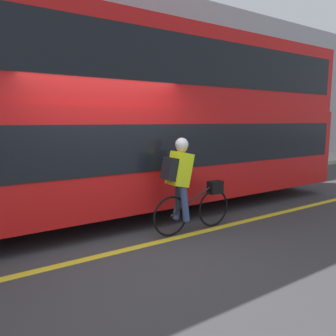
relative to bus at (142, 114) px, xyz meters
name	(u,v)px	position (x,y,z in m)	size (l,w,h in m)	color
ground_plane	(125,248)	(-1.24, -1.67, -2.01)	(80.00, 80.00, 0.00)	#38383A
road_center_line	(127,249)	(-1.24, -1.75, -2.00)	(50.00, 0.14, 0.01)	yellow
sidewalk_curb	(46,189)	(-1.24, 3.04, -1.93)	(60.00, 2.38, 0.15)	#A8A399
building_facade	(29,74)	(-1.24, 4.38, 1.19)	(60.00, 0.30, 6.39)	#9E9EA3
bus	(142,114)	(0.00, 0.00, 0.00)	(9.51, 2.47, 3.59)	black
cyclist_on_bike	(185,182)	(-0.10, -1.63, -1.14)	(1.58, 0.32, 1.60)	black
trash_bin	(86,168)	(-0.19, 2.92, -1.45)	(0.55, 0.55, 0.81)	#515156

